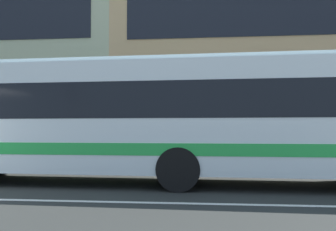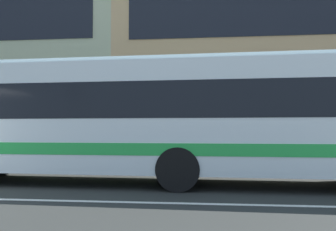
{
  "view_description": "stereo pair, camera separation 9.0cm",
  "coord_description": "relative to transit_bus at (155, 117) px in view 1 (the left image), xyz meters",
  "views": [
    {
      "loc": [
        6.81,
        -7.22,
        1.39
      ],
      "look_at": [
        5.83,
        2.09,
        1.74
      ],
      "focal_mm": 40.65,
      "sensor_mm": 36.0,
      "label": 1
    },
    {
      "loc": [
        6.9,
        -7.21,
        1.39
      ],
      "look_at": [
        5.83,
        2.09,
        1.74
      ],
      "focal_mm": 40.65,
      "sensor_mm": 36.0,
      "label": 2
    }
  ],
  "objects": [
    {
      "name": "apartment_block_right",
      "position": [
        8.1,
        13.99,
        4.47
      ],
      "size": [
        23.45,
        10.01,
        12.39
      ],
      "color": "tan",
      "rests_on": "ground_plane"
    },
    {
      "name": "transit_bus",
      "position": [
        0.0,
        0.0,
        0.0
      ],
      "size": [
        12.16,
        3.02,
        3.13
      ],
      "color": "silver",
      "rests_on": "ground_plane"
    }
  ]
}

